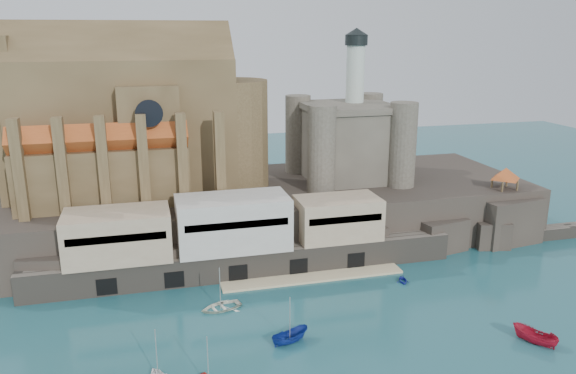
# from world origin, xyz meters

# --- Properties ---
(ground) EXTENTS (300.00, 300.00, 0.00)m
(ground) POSITION_xyz_m (0.00, 0.00, 0.00)
(ground) COLOR #194C55
(ground) RESTS_ON ground
(promontory) EXTENTS (100.00, 36.00, 10.00)m
(promontory) POSITION_xyz_m (-0.19, 39.37, 4.92)
(promontory) COLOR black
(promontory) RESTS_ON ground
(quay) EXTENTS (70.00, 12.00, 13.05)m
(quay) POSITION_xyz_m (-10.19, 23.07, 6.07)
(quay) COLOR #5F574C
(quay) RESTS_ON ground
(church) EXTENTS (47.00, 25.93, 30.51)m
(church) POSITION_xyz_m (-24.13, 41.85, 22.13)
(church) COLOR brown
(church) RESTS_ON promontory
(castle_keep) EXTENTS (21.20, 21.20, 29.30)m
(castle_keep) POSITION_xyz_m (16.08, 41.08, 18.31)
(castle_keep) COLOR #4D483D
(castle_keep) RESTS_ON promontory
(rock_outcrop) EXTENTS (14.50, 10.50, 8.70)m
(rock_outcrop) POSITION_xyz_m (42.00, 25.84, 4.02)
(rock_outcrop) COLOR black
(rock_outcrop) RESTS_ON ground
(pavilion) EXTENTS (6.40, 6.40, 5.40)m
(pavilion) POSITION_xyz_m (42.00, 26.00, 12.73)
(pavilion) COLOR brown
(pavilion) RESTS_ON rock_outcrop
(boat_2) EXTENTS (2.61, 2.57, 5.35)m
(boat_2) POSITION_xyz_m (-6.63, 0.04, 0.00)
(boat_2) COLOR navy
(boat_2) RESTS_ON ground
(boat_5) EXTENTS (3.05, 3.07, 5.80)m
(boat_5) POSITION_xyz_m (23.74, -8.04, 0.00)
(boat_5) COLOR #AB132A
(boat_5) RESTS_ON ground
(boat_6) EXTENTS (2.29, 4.47, 6.02)m
(boat_6) POSITION_xyz_m (-13.99, 11.27, 0.00)
(boat_6) COLOR white
(boat_6) RESTS_ON ground
(boat_7) EXTENTS (2.69, 1.93, 2.85)m
(boat_7) POSITION_xyz_m (15.42, 12.86, 0.00)
(boat_7) COLOR #1D259F
(boat_7) RESTS_ON ground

